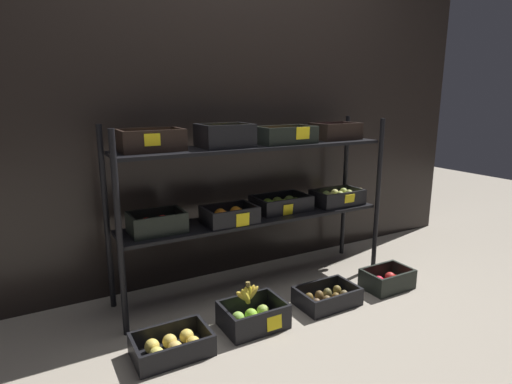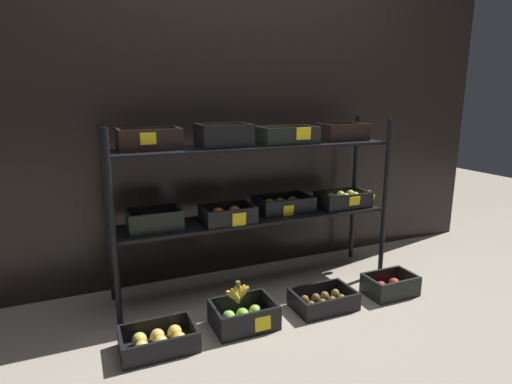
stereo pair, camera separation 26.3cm
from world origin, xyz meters
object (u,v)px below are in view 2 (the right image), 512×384
(crate_ground_apple_red, at_px, (390,287))
(display_rack, at_px, (258,180))
(crate_ground_kiwi, at_px, (323,301))
(banana_bunch_loose, at_px, (238,294))
(crate_ground_apple_gold, at_px, (159,341))
(crate_ground_apple_green, at_px, (244,317))

(crate_ground_apple_red, bearing_deg, display_rack, 147.63)
(crate_ground_kiwi, height_order, banana_bunch_loose, banana_bunch_loose)
(crate_ground_kiwi, height_order, crate_ground_apple_red, crate_ground_apple_red)
(crate_ground_kiwi, bearing_deg, display_rack, 118.37)
(display_rack, height_order, banana_bunch_loose, display_rack)
(crate_ground_apple_gold, distance_m, crate_ground_kiwi, 0.97)
(crate_ground_apple_gold, height_order, crate_ground_kiwi, crate_ground_apple_gold)
(crate_ground_apple_green, bearing_deg, crate_ground_kiwi, -0.18)
(crate_ground_apple_gold, relative_size, crate_ground_apple_red, 1.18)
(crate_ground_apple_red, relative_size, banana_bunch_loose, 2.05)
(crate_ground_apple_green, xyz_separation_m, crate_ground_kiwi, (0.50, -0.00, -0.01))
(display_rack, xyz_separation_m, crate_ground_apple_gold, (-0.74, -0.46, -0.66))
(display_rack, bearing_deg, crate_ground_apple_green, -121.77)
(crate_ground_apple_gold, height_order, crate_ground_apple_green, crate_ground_apple_green)
(display_rack, relative_size, crate_ground_apple_green, 5.54)
(banana_bunch_loose, bearing_deg, crate_ground_apple_gold, -176.11)
(display_rack, xyz_separation_m, crate_ground_apple_red, (0.72, -0.45, -0.66))
(crate_ground_apple_gold, relative_size, banana_bunch_loose, 2.43)
(crate_ground_apple_red, bearing_deg, crate_ground_kiwi, 177.93)
(display_rack, distance_m, banana_bunch_loose, 0.74)
(crate_ground_kiwi, bearing_deg, crate_ground_apple_gold, -178.37)
(crate_ground_apple_red, xyz_separation_m, banana_bunch_loose, (-1.02, 0.02, 0.14))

